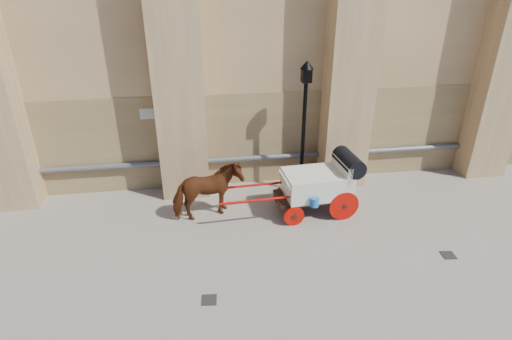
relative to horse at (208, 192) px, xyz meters
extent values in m
plane|color=gray|center=(0.38, -2.01, -0.80)|extent=(90.00, 90.00, 0.00)
cube|color=#957E52|center=(2.38, 2.14, 0.70)|extent=(44.00, 0.35, 3.00)
cylinder|color=#59595B|center=(2.38, 1.87, 0.10)|extent=(42.00, 0.18, 0.18)
cube|color=beige|center=(-1.62, 1.96, 1.70)|extent=(0.42, 0.04, 0.32)
imported|color=#5C2811|center=(0.00, 0.00, 0.00)|extent=(2.06, 1.39, 1.60)
cube|color=black|center=(2.95, -0.13, -0.28)|extent=(2.15, 1.08, 0.11)
cube|color=silver|center=(3.05, -0.13, 0.10)|extent=(1.88, 1.30, 0.67)
cube|color=silver|center=(3.76, -0.08, 0.48)|extent=(0.21, 1.20, 0.52)
cube|color=silver|center=(2.24, -0.18, 0.34)|extent=(0.40, 1.06, 0.10)
cylinder|color=black|center=(3.95, -0.07, 0.67)|extent=(0.60, 1.22, 0.53)
cylinder|color=#B30903|center=(3.70, -0.68, -0.37)|extent=(0.86, 0.11, 0.86)
cylinder|color=#B30903|center=(3.63, 0.50, -0.37)|extent=(0.86, 0.11, 0.86)
cylinder|color=#B30903|center=(2.27, -0.77, -0.51)|extent=(0.57, 0.09, 0.57)
cylinder|color=#B30903|center=(2.20, 0.41, -0.51)|extent=(0.57, 0.09, 0.57)
cylinder|color=#B30903|center=(1.41, -0.66, 0.01)|extent=(2.28, 0.20, 0.07)
cylinder|color=#B30903|center=(1.36, 0.20, 0.01)|extent=(2.28, 0.20, 0.07)
cylinder|color=blue|center=(2.80, -0.81, -0.09)|extent=(0.25, 0.25, 0.25)
cylinder|color=black|center=(2.92, 1.09, 0.92)|extent=(0.11, 0.11, 3.44)
cone|color=black|center=(2.92, 1.09, -0.63)|extent=(0.34, 0.34, 0.34)
cube|color=black|center=(2.92, 1.09, 2.88)|extent=(0.27, 0.27, 0.40)
cone|color=black|center=(2.92, 1.09, 3.16)|extent=(0.38, 0.38, 0.23)
cube|color=black|center=(-0.13, -3.27, -0.79)|extent=(0.35, 0.35, 0.01)
cube|color=black|center=(5.70, -2.61, -0.79)|extent=(0.35, 0.35, 0.01)
camera|label=1|loc=(-0.09, -9.71, 5.28)|focal=28.00mm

